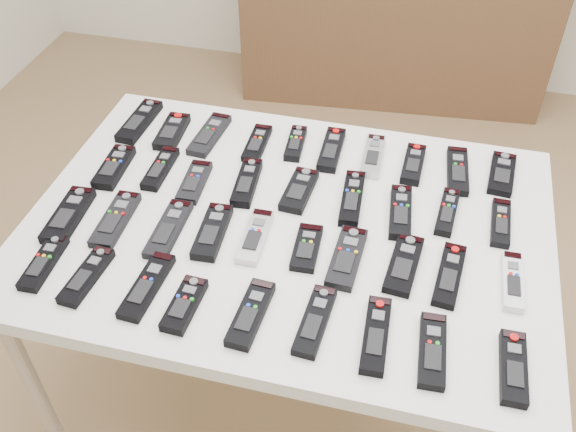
% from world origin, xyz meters
% --- Properties ---
extents(ground, '(4.00, 4.00, 0.00)m').
position_xyz_m(ground, '(0.00, 0.00, 0.00)').
color(ground, '#96794C').
rests_on(ground, ground).
extents(table, '(1.25, 0.88, 0.78)m').
position_xyz_m(table, '(-0.04, -0.14, 0.72)').
color(table, white).
rests_on(table, ground).
extents(sideboard, '(1.52, 0.51, 0.75)m').
position_xyz_m(sideboard, '(0.03, 1.78, 0.37)').
color(sideboard, brown).
rests_on(sideboard, ground).
extents(remote_0, '(0.06, 0.20, 0.02)m').
position_xyz_m(remote_0, '(-0.55, 0.15, 0.79)').
color(remote_0, black).
rests_on(remote_0, table).
extents(remote_1, '(0.07, 0.16, 0.02)m').
position_xyz_m(remote_1, '(-0.44, 0.13, 0.79)').
color(remote_1, black).
rests_on(remote_1, table).
extents(remote_2, '(0.07, 0.20, 0.02)m').
position_xyz_m(remote_2, '(-0.34, 0.14, 0.79)').
color(remote_2, black).
rests_on(remote_2, table).
extents(remote_3, '(0.05, 0.16, 0.02)m').
position_xyz_m(remote_3, '(-0.20, 0.14, 0.79)').
color(remote_3, black).
rests_on(remote_3, table).
extents(remote_4, '(0.05, 0.15, 0.02)m').
position_xyz_m(remote_4, '(-0.09, 0.16, 0.79)').
color(remote_4, black).
rests_on(remote_4, table).
extents(remote_5, '(0.06, 0.18, 0.02)m').
position_xyz_m(remote_5, '(0.01, 0.15, 0.79)').
color(remote_5, black).
rests_on(remote_5, table).
extents(remote_6, '(0.05, 0.17, 0.02)m').
position_xyz_m(remote_6, '(0.12, 0.15, 0.79)').
color(remote_6, '#B7B7BC').
rests_on(remote_6, table).
extents(remote_7, '(0.05, 0.16, 0.02)m').
position_xyz_m(remote_7, '(0.23, 0.14, 0.79)').
color(remote_7, black).
rests_on(remote_7, table).
extents(remote_8, '(0.07, 0.19, 0.02)m').
position_xyz_m(remote_8, '(0.35, 0.15, 0.79)').
color(remote_8, black).
rests_on(remote_8, table).
extents(remote_9, '(0.07, 0.17, 0.02)m').
position_xyz_m(remote_9, '(0.46, 0.16, 0.79)').
color(remote_9, black).
rests_on(remote_9, table).
extents(remote_10, '(0.07, 0.17, 0.02)m').
position_xyz_m(remote_10, '(-0.53, -0.06, 0.79)').
color(remote_10, black).
rests_on(remote_10, table).
extents(remote_11, '(0.05, 0.17, 0.02)m').
position_xyz_m(remote_11, '(-0.41, -0.04, 0.79)').
color(remote_11, black).
rests_on(remote_11, table).
extents(remote_12, '(0.06, 0.16, 0.02)m').
position_xyz_m(remote_12, '(-0.30, -0.06, 0.79)').
color(remote_12, black).
rests_on(remote_12, table).
extents(remote_13, '(0.07, 0.18, 0.02)m').
position_xyz_m(remote_13, '(-0.17, -0.04, 0.79)').
color(remote_13, black).
rests_on(remote_13, table).
extents(remote_14, '(0.07, 0.16, 0.02)m').
position_xyz_m(remote_14, '(-0.04, -0.03, 0.79)').
color(remote_14, black).
rests_on(remote_14, table).
extents(remote_15, '(0.06, 0.19, 0.02)m').
position_xyz_m(remote_15, '(0.10, -0.03, 0.79)').
color(remote_15, black).
rests_on(remote_15, table).
extents(remote_16, '(0.07, 0.18, 0.02)m').
position_xyz_m(remote_16, '(0.22, -0.05, 0.79)').
color(remote_16, black).
rests_on(remote_16, table).
extents(remote_17, '(0.05, 0.16, 0.02)m').
position_xyz_m(remote_17, '(0.33, -0.02, 0.79)').
color(remote_17, black).
rests_on(remote_17, table).
extents(remote_18, '(0.05, 0.16, 0.02)m').
position_xyz_m(remote_18, '(0.46, -0.03, 0.79)').
color(remote_18, black).
rests_on(remote_18, table).
extents(remote_19, '(0.07, 0.19, 0.02)m').
position_xyz_m(remote_19, '(-0.55, -0.26, 0.79)').
color(remote_19, black).
rests_on(remote_19, table).
extents(remote_20, '(0.06, 0.19, 0.02)m').
position_xyz_m(remote_20, '(-0.44, -0.24, 0.79)').
color(remote_20, black).
rests_on(remote_20, table).
extents(remote_21, '(0.06, 0.19, 0.02)m').
position_xyz_m(remote_21, '(-0.30, -0.25, 0.79)').
color(remote_21, black).
rests_on(remote_21, table).
extents(remote_22, '(0.07, 0.18, 0.02)m').
position_xyz_m(remote_22, '(-0.20, -0.23, 0.79)').
color(remote_22, black).
rests_on(remote_22, table).
extents(remote_23, '(0.06, 0.17, 0.02)m').
position_xyz_m(remote_23, '(-0.10, -0.22, 0.79)').
color(remote_23, '#B7B7BC').
rests_on(remote_23, table).
extents(remote_24, '(0.06, 0.14, 0.02)m').
position_xyz_m(remote_24, '(0.03, -0.23, 0.79)').
color(remote_24, black).
rests_on(remote_24, table).
extents(remote_25, '(0.07, 0.19, 0.02)m').
position_xyz_m(remote_25, '(0.12, -0.23, 0.79)').
color(remote_25, black).
rests_on(remote_25, table).
extents(remote_26, '(0.08, 0.18, 0.02)m').
position_xyz_m(remote_26, '(0.25, -0.22, 0.79)').
color(remote_26, black).
rests_on(remote_26, table).
extents(remote_27, '(0.07, 0.19, 0.02)m').
position_xyz_m(remote_27, '(0.35, -0.23, 0.79)').
color(remote_27, black).
rests_on(remote_27, table).
extents(remote_28, '(0.05, 0.17, 0.02)m').
position_xyz_m(remote_28, '(0.48, -0.22, 0.79)').
color(remote_28, silver).
rests_on(remote_28, table).
extents(remote_29, '(0.05, 0.16, 0.02)m').
position_xyz_m(remote_29, '(-0.53, -0.41, 0.79)').
color(remote_29, black).
rests_on(remote_29, table).
extents(remote_30, '(0.06, 0.17, 0.02)m').
position_xyz_m(remote_30, '(-0.42, -0.43, 0.79)').
color(remote_30, black).
rests_on(remote_30, table).
extents(remote_31, '(0.06, 0.19, 0.02)m').
position_xyz_m(remote_31, '(-0.28, -0.42, 0.79)').
color(remote_31, black).
rests_on(remote_31, table).
extents(remote_32, '(0.06, 0.15, 0.02)m').
position_xyz_m(remote_32, '(-0.18, -0.45, 0.79)').
color(remote_32, black).
rests_on(remote_32, table).
extents(remote_33, '(0.06, 0.18, 0.02)m').
position_xyz_m(remote_33, '(-0.04, -0.44, 0.79)').
color(remote_33, black).
rests_on(remote_33, table).
extents(remote_34, '(0.06, 0.18, 0.02)m').
position_xyz_m(remote_34, '(0.09, -0.43, 0.79)').
color(remote_34, black).
rests_on(remote_34, table).
extents(remote_35, '(0.06, 0.19, 0.02)m').
position_xyz_m(remote_35, '(0.22, -0.43, 0.79)').
color(remote_35, black).
rests_on(remote_35, table).
extents(remote_36, '(0.06, 0.18, 0.02)m').
position_xyz_m(remote_36, '(0.33, -0.44, 0.79)').
color(remote_36, black).
rests_on(remote_36, table).
extents(remote_37, '(0.05, 0.17, 0.02)m').
position_xyz_m(remote_37, '(0.48, -0.45, 0.79)').
color(remote_37, black).
rests_on(remote_37, table).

